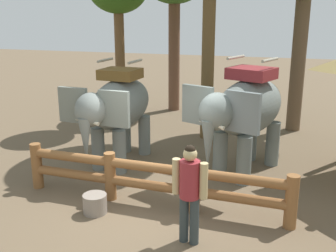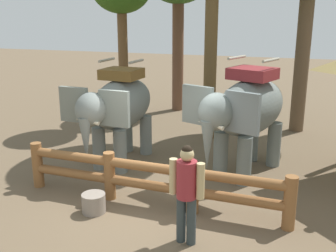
# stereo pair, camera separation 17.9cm
# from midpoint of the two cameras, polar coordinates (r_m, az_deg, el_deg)

# --- Properties ---
(ground_plane) EXTENTS (60.00, 60.00, 0.00)m
(ground_plane) POSITION_cam_midpoint_polar(r_m,az_deg,el_deg) (8.55, -2.26, -11.41)
(ground_plane) COLOR brown
(log_fence) EXTENTS (5.80, 0.43, 1.05)m
(log_fence) POSITION_cam_midpoint_polar(r_m,az_deg,el_deg) (8.41, -1.98, -7.33)
(log_fence) COLOR brown
(log_fence) RESTS_ON ground
(elephant_near_left) EXTENTS (1.82, 3.19, 2.73)m
(elephant_near_left) POSITION_cam_midpoint_polar(r_m,az_deg,el_deg) (10.52, -6.44, 2.65)
(elephant_near_left) COLOR slate
(elephant_near_left) RESTS_ON ground
(elephant_center) EXTENTS (2.43, 3.41, 2.87)m
(elephant_center) POSITION_cam_midpoint_polar(r_m,az_deg,el_deg) (9.92, 11.41, 2.08)
(elephant_center) COLOR slate
(elephant_center) RESTS_ON ground
(tourist_woman_in_black) EXTENTS (0.63, 0.39, 1.79)m
(tourist_woman_in_black) POSITION_cam_midpoint_polar(r_m,az_deg,el_deg) (6.95, 3.37, -8.64)
(tourist_woman_in_black) COLOR #2F393B
(tourist_woman_in_black) RESTS_ON ground
(feed_bucket) EXTENTS (0.48, 0.48, 0.39)m
(feed_bucket) POSITION_cam_midpoint_polar(r_m,az_deg,el_deg) (8.42, -9.76, -10.60)
(feed_bucket) COLOR gray
(feed_bucket) RESTS_ON ground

